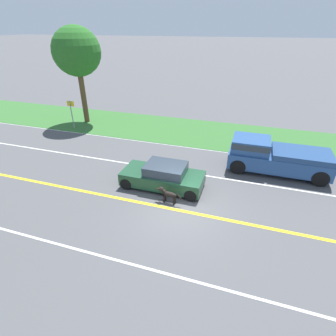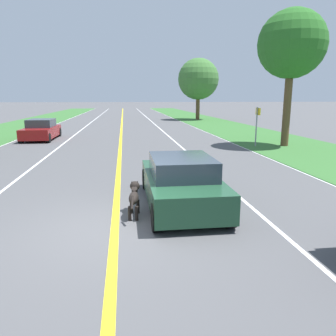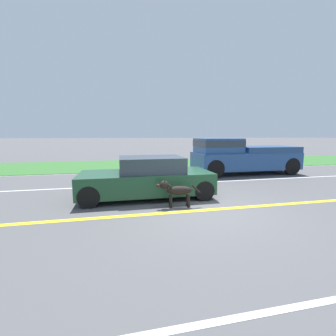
{
  "view_description": "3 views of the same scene",
  "coord_description": "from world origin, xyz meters",
  "px_view_note": "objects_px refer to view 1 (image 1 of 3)",
  "views": [
    {
      "loc": [
        -9.31,
        -2.5,
        7.5
      ],
      "look_at": [
        1.95,
        1.17,
        1.01
      ],
      "focal_mm": 28.0,
      "sensor_mm": 36.0,
      "label": 1
    },
    {
      "loc": [
        0.27,
        -6.88,
        2.8
      ],
      "look_at": [
        1.41,
        1.69,
        0.94
      ],
      "focal_mm": 35.0,
      "sensor_mm": 36.0,
      "label": 2
    },
    {
      "loc": [
        -5.5,
        2.23,
        2.0
      ],
      "look_at": [
        1.94,
        0.6,
        0.9
      ],
      "focal_mm": 24.0,
      "sensor_mm": 36.0,
      "label": 3
    }
  ],
  "objects_px": {
    "dog": "(167,194)",
    "pickup_truck": "(274,156)",
    "roadside_tree_right_near": "(77,52)",
    "ego_car": "(163,176)",
    "street_sign": "(71,111)"
  },
  "relations": [
    {
      "from": "street_sign",
      "to": "dog",
      "type": "bearing_deg",
      "value": -125.08
    },
    {
      "from": "roadside_tree_right_near",
      "to": "street_sign",
      "type": "relative_size",
      "value": 3.33
    },
    {
      "from": "dog",
      "to": "roadside_tree_right_near",
      "type": "distance_m",
      "value": 14.75
    },
    {
      "from": "ego_car",
      "to": "street_sign",
      "type": "distance_m",
      "value": 11.66
    },
    {
      "from": "pickup_truck",
      "to": "street_sign",
      "type": "distance_m",
      "value": 15.53
    },
    {
      "from": "ego_car",
      "to": "street_sign",
      "type": "bearing_deg",
      "value": 58.16
    },
    {
      "from": "pickup_truck",
      "to": "street_sign",
      "type": "relative_size",
      "value": 2.4
    },
    {
      "from": "dog",
      "to": "roadside_tree_right_near",
      "type": "height_order",
      "value": "roadside_tree_right_near"
    },
    {
      "from": "dog",
      "to": "pickup_truck",
      "type": "distance_m",
      "value": 6.8
    },
    {
      "from": "pickup_truck",
      "to": "roadside_tree_right_near",
      "type": "bearing_deg",
      "value": 74.24
    },
    {
      "from": "ego_car",
      "to": "dog",
      "type": "height_order",
      "value": "ego_car"
    },
    {
      "from": "dog",
      "to": "pickup_truck",
      "type": "relative_size",
      "value": 0.23
    },
    {
      "from": "street_sign",
      "to": "ego_car",
      "type": "bearing_deg",
      "value": -121.84
    },
    {
      "from": "pickup_truck",
      "to": "roadside_tree_right_near",
      "type": "height_order",
      "value": "roadside_tree_right_near"
    },
    {
      "from": "ego_car",
      "to": "street_sign",
      "type": "xyz_separation_m",
      "value": [
        6.14,
        9.88,
        0.82
      ]
    }
  ]
}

